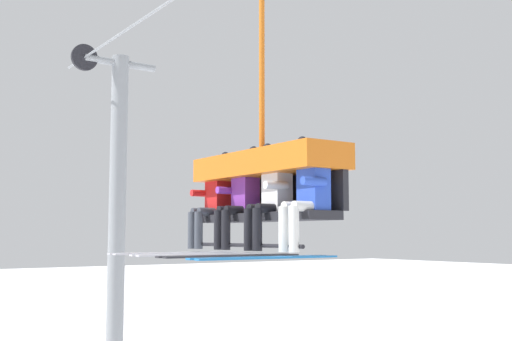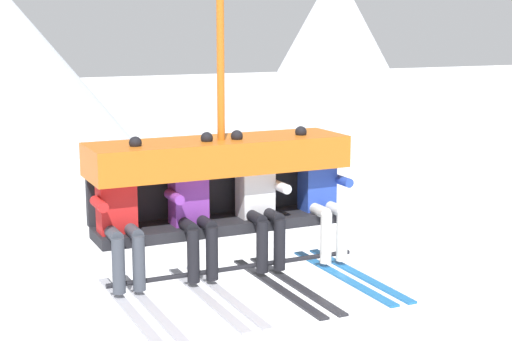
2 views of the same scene
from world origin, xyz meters
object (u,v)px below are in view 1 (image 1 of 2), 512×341
at_px(skier_purple, 237,199).
at_px(skier_red, 210,201).
at_px(chairlift_chair, 267,174).
at_px(skier_white, 268,196).
at_px(skier_blue, 305,193).
at_px(lift_tower_near, 115,260).

bearing_deg(skier_purple, skier_red, 180.00).
distance_m(chairlift_chair, skier_white, 0.50).
bearing_deg(skier_purple, skier_blue, 0.00).
distance_m(chairlift_chair, skier_purple, 0.50).
bearing_deg(skier_blue, skier_red, 180.00).
distance_m(lift_tower_near, skier_blue, 7.61).
height_order(lift_tower_near, skier_white, lift_tower_near).
distance_m(skier_white, skier_blue, 0.67).
height_order(lift_tower_near, skier_red, lift_tower_near).
relative_size(skier_white, skier_blue, 1.00).
bearing_deg(skier_red, skier_white, 0.00).
relative_size(lift_tower_near, skier_purple, 5.49).
bearing_deg(skier_blue, skier_white, 180.00).
height_order(skier_red, skier_blue, same).
xyz_separation_m(lift_tower_near, skier_blue, (7.49, -0.92, 0.96)).
relative_size(chairlift_chair, skier_white, 2.30).
xyz_separation_m(skier_purple, skier_blue, (1.33, 0.00, 0.00)).
bearing_deg(skier_purple, skier_white, 0.00).
relative_size(skier_purple, skier_blue, 1.00).
xyz_separation_m(lift_tower_near, skier_white, (6.82, -0.92, 0.96)).
height_order(skier_purple, skier_white, same).
bearing_deg(chairlift_chair, skier_white, -32.82).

